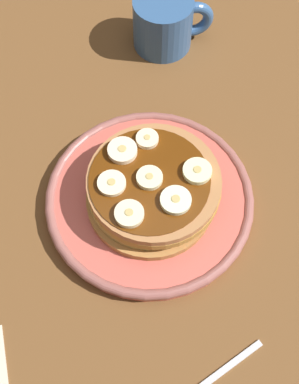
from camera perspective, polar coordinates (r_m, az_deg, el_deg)
name	(u,v)px	position (r cm, az deg, el deg)	size (l,w,h in cm)	color
ground_plane	(150,208)	(63.56, 0.00, -1.88)	(140.00, 140.00, 3.00)	brown
plate	(150,199)	(61.18, 0.00, -0.80)	(25.45, 25.45, 2.13)	#CC594C
pancake_stack	(152,189)	(58.60, 0.31, 0.29)	(16.10, 15.95, 4.35)	#B2783D
banana_slice_0	(149,180)	(56.45, -0.09, 1.39)	(3.02, 3.02, 0.89)	#F2EAB5
banana_slice_1	(122,151)	(58.46, -3.11, 4.71)	(3.48, 3.48, 0.99)	#FCE5BE
banana_slice_2	(176,201)	(55.31, 3.00, -0.98)	(3.50, 3.50, 0.89)	#EAF0C5
banana_slice_3	(112,186)	(56.28, -4.30, 0.67)	(3.26, 3.26, 0.80)	#FCEBBC
banana_slice_4	(197,170)	(57.32, 5.42, 2.51)	(3.35, 3.35, 0.93)	#EFF1B5
banana_slice_5	(147,139)	(59.36, -0.26, 6.05)	(2.70, 2.70, 0.84)	#F6E3B7
banana_slice_6	(129,214)	(54.54, -2.32, -2.53)	(3.28, 3.28, 0.92)	#F2E6B7
coffee_mug	(165,22)	(75.25, 1.81, 18.81)	(11.66, 8.54, 7.65)	#33598C
fork	(207,383)	(56.19, 6.57, -20.78)	(12.19, 6.40, 0.50)	silver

